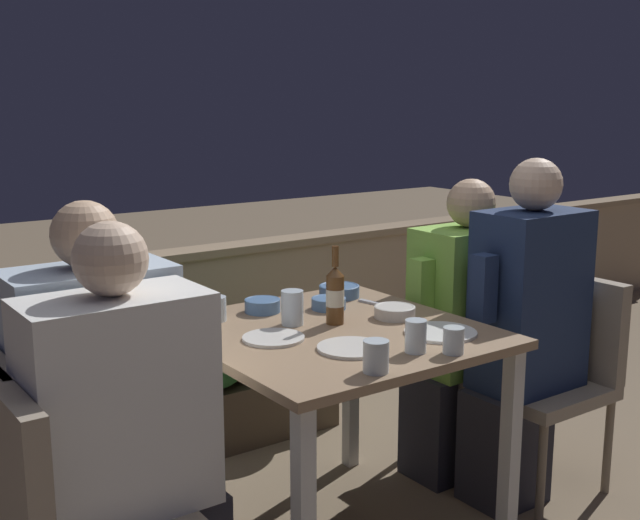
{
  "coord_description": "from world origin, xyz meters",
  "views": [
    {
      "loc": [
        -1.5,
        -2.03,
        1.5
      ],
      "look_at": [
        0.0,
        0.07,
        0.98
      ],
      "focal_mm": 45.0,
      "sensor_mm": 36.0,
      "label": 1
    }
  ],
  "objects_px": {
    "chair_left_near": "(60,503)",
    "person_white_polo": "(132,447)",
    "person_green_blouse": "(461,329)",
    "chair_left_far": "(41,460)",
    "person_blue_shirt": "(106,408)",
    "beer_bottle": "(335,294)",
    "chair_right_far": "(494,344)",
    "person_navy_jumper": "(523,332)",
    "chair_right_near": "(554,361)"
  },
  "relations": [
    {
      "from": "person_green_blouse",
      "to": "chair_left_far",
      "type": "bearing_deg",
      "value": -179.98
    },
    {
      "from": "person_blue_shirt",
      "to": "chair_right_near",
      "type": "relative_size",
      "value": 1.48
    },
    {
      "from": "chair_left_near",
      "to": "person_blue_shirt",
      "type": "xyz_separation_m",
      "value": [
        0.23,
        0.28,
        0.11
      ]
    },
    {
      "from": "chair_left_far",
      "to": "chair_right_near",
      "type": "bearing_deg",
      "value": -8.73
    },
    {
      "from": "chair_left_far",
      "to": "chair_right_far",
      "type": "height_order",
      "value": "same"
    },
    {
      "from": "person_blue_shirt",
      "to": "chair_right_far",
      "type": "distance_m",
      "value": 1.66
    },
    {
      "from": "chair_right_near",
      "to": "person_green_blouse",
      "type": "xyz_separation_m",
      "value": [
        -0.22,
        0.29,
        0.1
      ]
    },
    {
      "from": "chair_left_far",
      "to": "chair_right_far",
      "type": "bearing_deg",
      "value": 0.02
    },
    {
      "from": "chair_left_near",
      "to": "person_navy_jumper",
      "type": "relative_size",
      "value": 0.64
    },
    {
      "from": "person_blue_shirt",
      "to": "beer_bottle",
      "type": "distance_m",
      "value": 0.82
    },
    {
      "from": "person_green_blouse",
      "to": "beer_bottle",
      "type": "distance_m",
      "value": 0.74
    },
    {
      "from": "chair_right_near",
      "to": "person_navy_jumper",
      "type": "height_order",
      "value": "person_navy_jumper"
    },
    {
      "from": "chair_left_near",
      "to": "person_green_blouse",
      "type": "bearing_deg",
      "value": 9.37
    },
    {
      "from": "chair_left_far",
      "to": "chair_right_near",
      "type": "relative_size",
      "value": 1.0
    },
    {
      "from": "person_blue_shirt",
      "to": "beer_bottle",
      "type": "xyz_separation_m",
      "value": [
        0.77,
        -0.09,
        0.25
      ]
    },
    {
      "from": "person_blue_shirt",
      "to": "beer_bottle",
      "type": "relative_size",
      "value": 4.61
    },
    {
      "from": "chair_left_far",
      "to": "person_green_blouse",
      "type": "height_order",
      "value": "person_green_blouse"
    },
    {
      "from": "chair_left_near",
      "to": "chair_right_near",
      "type": "bearing_deg",
      "value": -0.29
    },
    {
      "from": "chair_right_far",
      "to": "beer_bottle",
      "type": "relative_size",
      "value": 3.11
    },
    {
      "from": "chair_left_near",
      "to": "chair_right_far",
      "type": "distance_m",
      "value": 1.91
    },
    {
      "from": "chair_left_far",
      "to": "beer_bottle",
      "type": "xyz_separation_m",
      "value": [
        0.97,
        -0.09,
        0.36
      ]
    },
    {
      "from": "chair_left_near",
      "to": "person_green_blouse",
      "type": "distance_m",
      "value": 1.72
    },
    {
      "from": "chair_left_near",
      "to": "person_white_polo",
      "type": "xyz_separation_m",
      "value": [
        0.2,
        0.0,
        0.1
      ]
    },
    {
      "from": "chair_right_near",
      "to": "person_navy_jumper",
      "type": "bearing_deg",
      "value": 180.0
    },
    {
      "from": "chair_left_near",
      "to": "person_white_polo",
      "type": "height_order",
      "value": "person_white_polo"
    },
    {
      "from": "person_white_polo",
      "to": "beer_bottle",
      "type": "distance_m",
      "value": 0.87
    },
    {
      "from": "person_navy_jumper",
      "to": "chair_right_far",
      "type": "bearing_deg",
      "value": 59.46
    },
    {
      "from": "chair_right_far",
      "to": "beer_bottle",
      "type": "height_order",
      "value": "beer_bottle"
    },
    {
      "from": "chair_right_near",
      "to": "person_green_blouse",
      "type": "height_order",
      "value": "person_green_blouse"
    },
    {
      "from": "chair_left_near",
      "to": "chair_right_near",
      "type": "height_order",
      "value": "same"
    },
    {
      "from": "chair_left_near",
      "to": "chair_right_near",
      "type": "relative_size",
      "value": 1.0
    },
    {
      "from": "person_white_polo",
      "to": "chair_left_far",
      "type": "bearing_deg",
      "value": 120.05
    },
    {
      "from": "person_blue_shirt",
      "to": "person_navy_jumper",
      "type": "distance_m",
      "value": 1.52
    },
    {
      "from": "chair_left_near",
      "to": "beer_bottle",
      "type": "distance_m",
      "value": 1.08
    },
    {
      "from": "person_white_polo",
      "to": "person_blue_shirt",
      "type": "height_order",
      "value": "person_blue_shirt"
    },
    {
      "from": "person_navy_jumper",
      "to": "chair_left_far",
      "type": "bearing_deg",
      "value": 170.28
    },
    {
      "from": "person_white_polo",
      "to": "beer_bottle",
      "type": "xyz_separation_m",
      "value": [
        0.81,
        0.19,
        0.26
      ]
    },
    {
      "from": "person_white_polo",
      "to": "beer_bottle",
      "type": "height_order",
      "value": "person_white_polo"
    },
    {
      "from": "person_white_polo",
      "to": "person_navy_jumper",
      "type": "relative_size",
      "value": 0.93
    },
    {
      "from": "person_green_blouse",
      "to": "person_white_polo",
      "type": "bearing_deg",
      "value": -169.42
    },
    {
      "from": "chair_left_near",
      "to": "person_green_blouse",
      "type": "xyz_separation_m",
      "value": [
        1.7,
        0.28,
        0.1
      ]
    },
    {
      "from": "chair_left_near",
      "to": "chair_right_far",
      "type": "xyz_separation_m",
      "value": [
        1.89,
        0.28,
        0.0
      ]
    },
    {
      "from": "chair_left_far",
      "to": "beer_bottle",
      "type": "distance_m",
      "value": 1.04
    },
    {
      "from": "person_blue_shirt",
      "to": "person_navy_jumper",
      "type": "bearing_deg",
      "value": -10.97
    },
    {
      "from": "chair_left_far",
      "to": "chair_right_far",
      "type": "relative_size",
      "value": 1.0
    },
    {
      "from": "chair_left_near",
      "to": "person_green_blouse",
      "type": "height_order",
      "value": "person_green_blouse"
    },
    {
      "from": "chair_left_far",
      "to": "person_green_blouse",
      "type": "distance_m",
      "value": 1.66
    },
    {
      "from": "person_white_polo",
      "to": "chair_left_far",
      "type": "height_order",
      "value": "person_white_polo"
    },
    {
      "from": "chair_left_near",
      "to": "beer_bottle",
      "type": "xyz_separation_m",
      "value": [
        1.0,
        0.19,
        0.36
      ]
    },
    {
      "from": "person_white_polo",
      "to": "person_navy_jumper",
      "type": "distance_m",
      "value": 1.53
    }
  ]
}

